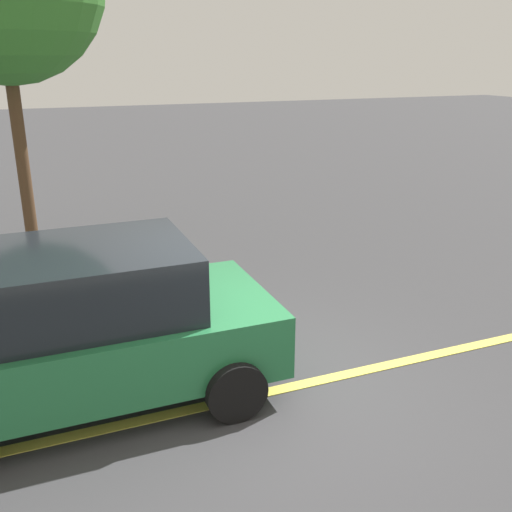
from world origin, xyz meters
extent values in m
plane|color=#38383A|center=(0.00, 0.00, 0.00)|extent=(80.00, 80.00, 0.00)
cube|color=#E0D14C|center=(3.00, 0.00, 0.01)|extent=(28.00, 0.16, 0.01)
cube|color=#236B3D|center=(-1.84, 0.65, 0.67)|extent=(4.13, 1.90, 0.69)
cube|color=black|center=(-1.63, 0.64, 1.36)|extent=(1.99, 1.67, 0.69)
cylinder|color=black|center=(-0.44, -0.30, 0.32)|extent=(0.64, 0.22, 0.64)
cylinder|color=black|center=(-0.43, 1.59, 0.32)|extent=(0.64, 0.22, 0.64)
cylinder|color=#513823|center=(-2.17, 5.33, 1.90)|extent=(0.21, 0.21, 3.79)
camera|label=1|loc=(-2.13, -5.07, 3.53)|focal=40.38mm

